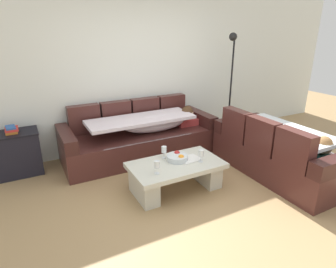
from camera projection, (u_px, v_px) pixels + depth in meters
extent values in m
plane|color=#A68356|center=(208.00, 199.00, 3.58)|extent=(14.00, 14.00, 0.00)
cube|color=white|center=(139.00, 70.00, 4.89)|extent=(9.00, 0.10, 2.70)
cube|color=#492320|center=(140.00, 144.00, 4.72)|extent=(2.47, 0.92, 0.42)
cube|color=#492320|center=(84.00, 119.00, 4.54)|extent=(0.50, 0.16, 0.46)
cube|color=#492320|center=(116.00, 115.00, 4.77)|extent=(0.50, 0.16, 0.46)
cube|color=#492320|center=(145.00, 111.00, 5.00)|extent=(0.50, 0.16, 0.46)
cube|color=#492320|center=(171.00, 107.00, 5.23)|extent=(0.50, 0.16, 0.46)
cube|color=#3A1C19|center=(66.00, 138.00, 4.11)|extent=(0.18, 0.92, 0.20)
cube|color=#3A1C19|center=(199.00, 117.00, 5.12)|extent=(0.18, 0.92, 0.20)
cube|color=#B23838|center=(186.00, 122.00, 5.01)|extent=(0.36, 0.28, 0.11)
sphere|color=beige|center=(187.00, 113.00, 4.92)|extent=(0.21, 0.21, 0.21)
sphere|color=#4C331E|center=(187.00, 112.00, 4.91)|extent=(0.20, 0.20, 0.20)
ellipsoid|color=silver|center=(155.00, 123.00, 4.67)|extent=(1.10, 0.44, 0.28)
cube|color=silver|center=(141.00, 119.00, 4.51)|extent=(1.70, 0.60, 0.05)
cube|color=silver|center=(151.00, 152.00, 4.35)|extent=(1.44, 0.04, 0.38)
cube|color=#492320|center=(278.00, 159.00, 4.17)|extent=(0.92, 1.93, 0.42)
cube|color=#492320|center=(294.00, 149.00, 3.41)|extent=(0.16, 0.49, 0.46)
cube|color=#492320|center=(262.00, 136.00, 3.85)|extent=(0.16, 0.49, 0.46)
cube|color=#492320|center=(236.00, 125.00, 4.28)|extent=(0.16, 0.49, 0.46)
cube|color=#3A1C19|center=(239.00, 123.00, 4.78)|extent=(0.92, 0.18, 0.20)
cube|color=#2D6660|center=(319.00, 158.00, 3.58)|extent=(0.28, 0.36, 0.11)
sphere|color=#936B4C|center=(324.00, 146.00, 3.54)|extent=(0.21, 0.21, 0.21)
sphere|color=#9E7042|center=(324.00, 144.00, 3.53)|extent=(0.20, 0.20, 0.20)
ellipsoid|color=silver|center=(283.00, 136.00, 4.08)|extent=(0.44, 1.01, 0.28)
cube|color=silver|center=(286.00, 130.00, 4.04)|extent=(0.60, 1.44, 0.05)
cube|color=silver|center=(299.00, 152.00, 4.35)|extent=(0.04, 1.23, 0.38)
cube|color=beige|center=(176.00, 165.00, 3.68)|extent=(1.20, 0.68, 0.06)
cube|color=beige|center=(144.00, 187.00, 3.54)|extent=(0.20, 0.54, 0.32)
cube|color=beige|center=(205.00, 171.00, 3.95)|extent=(0.20, 0.54, 0.32)
cylinder|color=silver|center=(177.00, 158.00, 3.74)|extent=(0.28, 0.28, 0.07)
sphere|color=orange|center=(181.00, 157.00, 3.69)|extent=(0.08, 0.08, 0.08)
sphere|color=red|center=(177.00, 153.00, 3.81)|extent=(0.08, 0.08, 0.08)
cylinder|color=silver|center=(157.00, 173.00, 3.40)|extent=(0.06, 0.06, 0.01)
cylinder|color=silver|center=(157.00, 170.00, 3.39)|extent=(0.01, 0.01, 0.07)
cylinder|color=silver|center=(157.00, 164.00, 3.36)|extent=(0.07, 0.07, 0.08)
cylinder|color=silver|center=(201.00, 161.00, 3.71)|extent=(0.06, 0.06, 0.01)
cylinder|color=silver|center=(201.00, 159.00, 3.70)|extent=(0.01, 0.01, 0.07)
cylinder|color=silver|center=(201.00, 153.00, 3.67)|extent=(0.07, 0.07, 0.08)
cylinder|color=silver|center=(164.00, 158.00, 3.82)|extent=(0.06, 0.06, 0.01)
cylinder|color=silver|center=(164.00, 155.00, 3.80)|extent=(0.01, 0.01, 0.07)
cylinder|color=silver|center=(164.00, 149.00, 3.77)|extent=(0.07, 0.07, 0.08)
cube|color=white|center=(190.00, 159.00, 3.78)|extent=(0.30, 0.24, 0.01)
cube|color=black|center=(14.00, 155.00, 4.09)|extent=(0.70, 0.42, 0.62)
cube|color=black|center=(10.00, 134.00, 3.97)|extent=(0.72, 0.44, 0.02)
cube|color=#B76623|center=(12.00, 132.00, 3.97)|extent=(0.15, 0.20, 0.04)
cube|color=red|center=(12.00, 129.00, 3.96)|extent=(0.17, 0.20, 0.04)
cube|color=#2D569E|center=(10.00, 127.00, 3.95)|extent=(0.14, 0.21, 0.02)
cylinder|color=black|center=(227.00, 136.00, 5.65)|extent=(0.28, 0.28, 0.02)
cylinder|color=black|center=(230.00, 91.00, 5.33)|extent=(0.03, 0.03, 1.80)
sphere|color=black|center=(233.00, 37.00, 4.86)|extent=(0.14, 0.14, 0.14)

